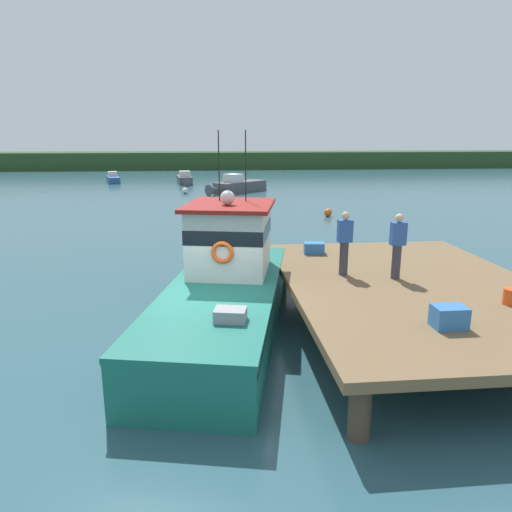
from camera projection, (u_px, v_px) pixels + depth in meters
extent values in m
plane|color=#2D5660|center=(215.00, 337.00, 11.26)|extent=(200.00, 200.00, 0.00)
cylinder|color=#4C3D2D|center=(360.00, 410.00, 7.39)|extent=(0.36, 0.36, 1.00)
cylinder|color=#4C3D2D|center=(281.00, 268.00, 15.30)|extent=(0.36, 0.36, 1.00)
cylinder|color=#4C3D2D|center=(435.00, 264.00, 15.79)|extent=(0.36, 0.36, 1.00)
cube|color=brown|center=(413.00, 287.00, 11.44)|extent=(6.00, 9.00, 0.20)
cube|color=#196B5B|center=(223.00, 311.00, 11.39)|extent=(4.09, 8.34, 1.10)
cone|color=#196B5B|center=(248.00, 260.00, 16.12)|extent=(1.45, 1.99, 1.10)
cube|color=black|center=(223.00, 294.00, 11.28)|extent=(4.08, 8.19, 0.12)
cube|color=#196B5B|center=(222.00, 287.00, 11.24)|extent=(4.13, 8.35, 0.12)
cube|color=silver|center=(230.00, 242.00, 12.19)|extent=(2.31, 2.54, 1.80)
cube|color=black|center=(230.00, 230.00, 12.12)|extent=(2.34, 2.57, 0.36)
cube|color=maroon|center=(230.00, 205.00, 11.96)|extent=(2.61, 2.89, 0.10)
sphere|color=white|center=(227.00, 198.00, 11.61)|extent=(0.36, 0.36, 0.36)
cylinder|color=black|center=(219.00, 166.00, 12.25)|extent=(0.03, 0.03, 1.80)
cylinder|color=black|center=(246.00, 166.00, 12.17)|extent=(0.03, 0.03, 1.80)
cube|color=#939399|center=(230.00, 318.00, 9.04)|extent=(0.68, 0.55, 0.36)
torus|color=orange|center=(173.00, 334.00, 8.59)|extent=(0.66, 0.66, 0.12)
torus|color=#EA5119|center=(222.00, 252.00, 11.09)|extent=(0.55, 0.21, 0.54)
cube|color=#3370B2|center=(449.00, 317.00, 8.74)|extent=(0.60, 0.44, 0.41)
cube|color=#3370B2|center=(314.00, 248.00, 14.32)|extent=(0.65, 0.52, 0.33)
cylinder|color=#E04C19|center=(511.00, 297.00, 9.96)|extent=(0.32, 0.32, 0.34)
cylinder|color=#383842|center=(344.00, 258.00, 12.03)|extent=(0.22, 0.22, 0.86)
cube|color=#2D56A8|center=(345.00, 231.00, 11.86)|extent=(0.36, 0.22, 0.56)
sphere|color=beige|center=(346.00, 216.00, 11.76)|extent=(0.20, 0.20, 0.20)
cylinder|color=#383842|center=(396.00, 262.00, 11.71)|extent=(0.22, 0.22, 0.86)
cube|color=#2D56A8|center=(398.00, 234.00, 11.54)|extent=(0.36, 0.22, 0.56)
sphere|color=beige|center=(399.00, 218.00, 11.44)|extent=(0.20, 0.20, 0.20)
cube|color=#4C4C51|center=(184.00, 180.00, 48.05)|extent=(1.80, 4.20, 0.74)
cone|color=#4C4C51|center=(187.00, 182.00, 45.64)|extent=(0.86, 1.10, 0.74)
cube|color=silver|center=(185.00, 174.00, 47.21)|extent=(1.16, 1.14, 0.56)
cube|color=#285184|center=(113.00, 180.00, 48.73)|extent=(1.98, 3.64, 0.63)
cone|color=#285184|center=(112.00, 178.00, 50.70)|extent=(0.84, 1.00, 0.63)
cube|color=silver|center=(112.00, 174.00, 49.15)|extent=(1.08, 1.07, 0.47)
cube|color=#4C4C51|center=(241.00, 187.00, 40.46)|extent=(4.73, 4.56, 0.91)
cone|color=#4C4C51|center=(214.00, 190.00, 38.19)|extent=(1.53, 1.51, 0.91)
cube|color=silver|center=(233.00, 178.00, 39.63)|extent=(1.78, 1.78, 0.68)
sphere|color=silver|center=(185.00, 191.00, 39.37)|extent=(0.50, 0.50, 0.50)
sphere|color=#EA5B19|center=(328.00, 213.00, 28.18)|extent=(0.48, 0.48, 0.48)
cube|color=#284723|center=(209.00, 160.00, 70.77)|extent=(120.00, 8.00, 2.40)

